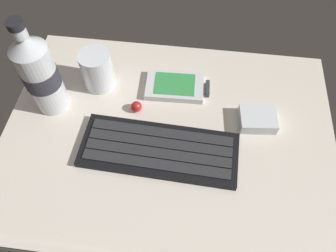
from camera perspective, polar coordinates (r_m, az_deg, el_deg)
ground_plane at (r=63.18cm, az=-0.03°, el=-2.11°), size 64.00×48.00×2.80cm
keyboard at (r=59.88cm, az=-1.58°, el=-4.22°), size 29.38×12.03×1.70cm
handheld_device at (r=68.44cm, az=1.74°, el=7.01°), size 13.00×8.03×1.50cm
juice_cup at (r=68.41cm, az=-12.32°, el=9.42°), size 6.40×6.40×8.50cm
water_bottle at (r=64.11cm, az=-21.74°, el=8.62°), size 6.73×6.73×20.80cm
charger_block at (r=65.27cm, az=15.54°, el=1.17°), size 7.50×6.24×2.40cm
trackball_mouse at (r=65.05cm, az=-5.60°, el=3.43°), size 2.20×2.20×2.20cm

